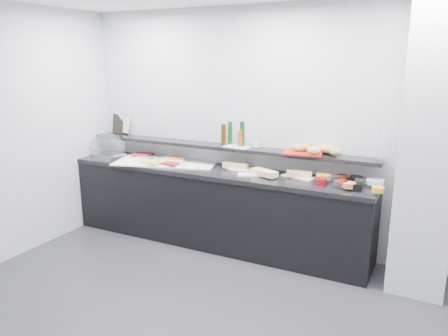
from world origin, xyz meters
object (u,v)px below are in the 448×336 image
at_px(cloche_base, 109,154).
at_px(condiment_tray, 237,147).
at_px(framed_print, 120,124).
at_px(carafe, 384,146).
at_px(sandwich_plate_mid, 252,175).
at_px(bread_tray, 303,153).

bearing_deg(cloche_base, condiment_tray, 16.50).
height_order(framed_print, condiment_tray, framed_print).
xyz_separation_m(condiment_tray, carafe, (1.57, 0.02, 0.14)).
xyz_separation_m(cloche_base, framed_print, (-0.02, 0.28, 0.36)).
bearing_deg(sandwich_plate_mid, bread_tray, -0.67).
height_order(sandwich_plate_mid, condiment_tray, condiment_tray).
distance_m(cloche_base, carafe, 3.37).
height_order(cloche_base, sandwich_plate_mid, cloche_base).
xyz_separation_m(sandwich_plate_mid, carafe, (1.29, 0.22, 0.39)).
distance_m(cloche_base, bread_tray, 2.56).
bearing_deg(sandwich_plate_mid, framed_print, 148.03).
bearing_deg(cloche_base, carafe, 14.71).
distance_m(sandwich_plate_mid, carafe, 1.37).
relative_size(bread_tray, carafe, 1.33).
xyz_separation_m(cloche_base, bread_tray, (2.54, 0.14, 0.24)).
xyz_separation_m(cloche_base, condiment_tray, (1.77, 0.14, 0.24)).
xyz_separation_m(cloche_base, carafe, (3.34, 0.16, 0.38)).
distance_m(condiment_tray, bread_tray, 0.77).
height_order(bread_tray, carafe, carafe).
bearing_deg(framed_print, bread_tray, -16.05).
height_order(condiment_tray, carafe, carafe).
distance_m(framed_print, carafe, 3.37).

